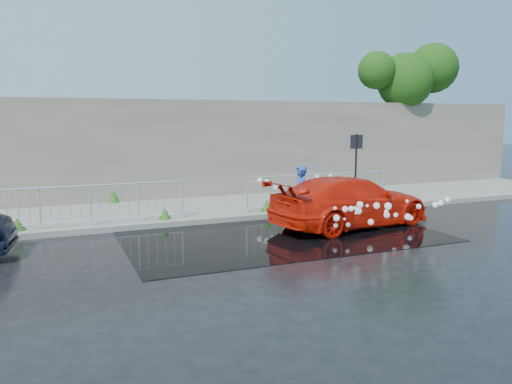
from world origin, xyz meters
TOP-DOWN VIEW (x-y plane):
  - ground at (0.00, 0.00)m, footprint 90.00×90.00m
  - pavement at (0.00, 5.00)m, footprint 30.00×4.00m
  - curb at (0.00, 3.00)m, footprint 30.00×0.25m
  - retaining_wall at (0.00, 7.20)m, footprint 30.00×0.60m
  - puddle at (0.50, 1.00)m, footprint 8.00×5.00m
  - sign_post at (4.20, 3.10)m, footprint 0.45×0.06m
  - tree at (9.85, 7.42)m, footprint 4.89×2.41m
  - railing_left at (-4.00, 3.35)m, footprint 5.05×0.05m
  - railing_right at (3.00, 3.35)m, footprint 5.05×0.05m
  - weeds at (-0.47, 4.59)m, footprint 12.17×3.93m
  - water_spray at (2.85, 1.67)m, footprint 3.61×5.58m
  - red_car at (2.72, 1.11)m, footprint 5.08×2.70m
  - person at (1.50, 1.80)m, footprint 0.56×0.71m

SIDE VIEW (x-z plane):
  - ground at x=0.00m, z-range 0.00..0.00m
  - puddle at x=0.50m, z-range 0.00..0.01m
  - pavement at x=0.00m, z-range 0.00..0.15m
  - curb at x=0.00m, z-range 0.00..0.16m
  - weeds at x=-0.47m, z-range 0.11..0.53m
  - red_car at x=2.72m, z-range 0.00..1.40m
  - water_spray at x=2.85m, z-range 0.16..1.25m
  - railing_left at x=-4.00m, z-range 0.19..1.29m
  - railing_right at x=3.00m, z-range 0.19..1.29m
  - person at x=1.50m, z-range 0.00..1.69m
  - sign_post at x=4.20m, z-range 0.47..2.97m
  - retaining_wall at x=0.00m, z-range 0.15..3.65m
  - tree at x=9.85m, z-range 1.68..7.97m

